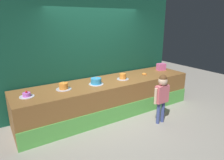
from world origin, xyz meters
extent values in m
plane|color=gray|center=(0.00, 0.00, 0.00)|extent=(12.00, 12.00, 0.00)
cube|color=brown|center=(0.00, 0.52, 0.41)|extent=(4.37, 1.04, 0.81)
cube|color=#59B24C|center=(0.00, -0.01, 0.18)|extent=(4.37, 0.02, 0.37)
cube|color=#144C38|center=(0.00, 1.14, 1.57)|extent=(4.76, 0.08, 3.14)
cylinder|color=#3F4C8C|center=(0.61, -0.56, 0.25)|extent=(0.08, 0.08, 0.49)
cylinder|color=#3F4C8C|center=(0.75, -0.56, 0.25)|extent=(0.08, 0.08, 0.49)
cube|color=#D86672|center=(0.68, -0.56, 0.69)|extent=(0.31, 0.14, 0.38)
cylinder|color=beige|center=(0.50, -0.56, 0.67)|extent=(0.06, 0.06, 0.35)
cylinder|color=beige|center=(0.87, -0.56, 0.67)|extent=(0.06, 0.06, 0.35)
sphere|color=beige|center=(0.68, -0.56, 0.98)|extent=(0.20, 0.20, 0.20)
sphere|color=brown|center=(0.68, -0.56, 1.03)|extent=(0.17, 0.17, 0.17)
cube|color=pink|center=(1.86, 0.62, 0.91)|extent=(0.26, 0.20, 0.20)
torus|color=orange|center=(1.12, 0.50, 0.83)|extent=(0.12, 0.12, 0.04)
cylinder|color=silver|center=(-1.86, 0.49, 0.82)|extent=(0.28, 0.28, 0.01)
cylinder|color=#CC66D8|center=(-1.86, 0.49, 0.86)|extent=(0.15, 0.15, 0.07)
sphere|color=red|center=(-1.86, 0.49, 0.91)|extent=(0.04, 0.04, 0.04)
cylinder|color=silver|center=(-1.12, 0.52, 0.82)|extent=(0.33, 0.33, 0.01)
cylinder|color=orange|center=(-1.12, 0.52, 0.89)|extent=(0.19, 0.19, 0.13)
cone|color=#F2E566|center=(-1.12, 0.52, 0.97)|extent=(0.02, 0.02, 0.04)
cylinder|color=silver|center=(-0.37, 0.46, 0.82)|extent=(0.34, 0.34, 0.01)
cylinder|color=#3399D8|center=(-0.37, 0.46, 0.89)|extent=(0.24, 0.24, 0.13)
cone|color=#F2E566|center=(-0.37, 0.46, 0.97)|extent=(0.02, 0.02, 0.04)
cylinder|color=silver|center=(0.37, 0.46, 0.82)|extent=(0.30, 0.30, 0.01)
cylinder|color=orange|center=(0.37, 0.46, 0.89)|extent=(0.16, 0.16, 0.13)
camera|label=1|loc=(-2.42, -3.41, 2.22)|focal=32.24mm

